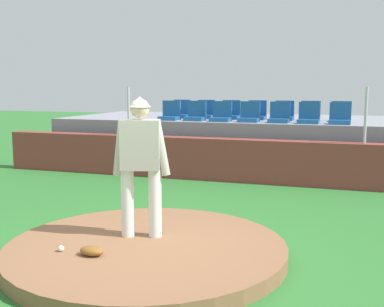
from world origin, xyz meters
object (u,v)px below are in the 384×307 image
object	(u,v)px
pitcher	(141,156)
stadium_chair_5	(309,117)
stadium_chair_10	(257,114)
fielding_glove	(92,251)
stadium_chair_0	(170,114)
stadium_chair_3	(249,116)
baseball	(61,248)
stadium_chair_9	(231,113)
stadium_chair_2	(221,115)
stadium_chair_11	(284,114)
stadium_chair_13	(341,115)
stadium_chair_12	(310,115)
stadium_chair_8	(205,113)
stadium_chair_4	(279,116)
stadium_chair_1	(196,114)
stadium_chair_7	(181,112)
stadium_chair_6	(340,117)

from	to	relation	value
pitcher	stadium_chair_5	world-z (taller)	pitcher
stadium_chair_10	fielding_glove	bearing A→B (deg)	86.83
stadium_chair_0	stadium_chair_3	bearing A→B (deg)	-179.97
stadium_chair_3	stadium_chair_10	xyz separation A→B (m)	(0.01, 0.92, 0.00)
baseball	stadium_chair_3	xyz separation A→B (m)	(0.84, 6.88, 1.21)
stadium_chair_3	stadium_chair_9	xyz separation A→B (m)	(-0.69, 0.87, 0.00)
stadium_chair_2	stadium_chair_11	size ratio (longest dim) A/B	1.00
fielding_glove	stadium_chair_2	bearing A→B (deg)	96.99
stadium_chair_3	stadium_chair_13	size ratio (longest dim) A/B	1.00
stadium_chair_3	stadium_chair_12	bearing A→B (deg)	-146.77
stadium_chair_8	fielding_glove	bearing A→B (deg)	97.21
stadium_chair_0	stadium_chair_4	size ratio (longest dim) A/B	1.00
stadium_chair_3	pitcher	bearing A→B (deg)	88.38
stadium_chair_4	stadium_chair_11	size ratio (longest dim) A/B	1.00
pitcher	stadium_chair_1	xyz separation A→B (m)	(-1.22, 6.05, 0.19)
fielding_glove	stadium_chair_0	size ratio (longest dim) A/B	0.60
stadium_chair_3	stadium_chair_8	bearing A→B (deg)	-32.51
stadium_chair_5	stadium_chair_12	size ratio (longest dim) A/B	1.00
baseball	stadium_chair_4	bearing A→B (deg)	77.18
baseball	stadium_chair_12	world-z (taller)	stadium_chair_12
pitcher	stadium_chair_7	bearing A→B (deg)	89.33
fielding_glove	stadium_chair_5	bearing A→B (deg)	79.55
stadium_chair_1	stadium_chair_5	bearing A→B (deg)	178.99
fielding_glove	stadium_chair_1	distance (m)	7.07
pitcher	stadium_chair_11	world-z (taller)	pitcher
baseball	stadium_chair_8	xyz separation A→B (m)	(-0.57, 7.77, 1.21)
fielding_glove	stadium_chair_7	xyz separation A→B (m)	(-1.68, 7.78, 1.19)
pitcher	stadium_chair_6	world-z (taller)	pitcher
stadium_chair_8	stadium_chair_12	world-z (taller)	same
stadium_chair_1	stadium_chair_2	bearing A→B (deg)	175.93
stadium_chair_2	stadium_chair_9	distance (m)	0.90
fielding_glove	stadium_chair_2	distance (m)	6.96
stadium_chair_9	fielding_glove	bearing A→B (deg)	91.98
pitcher	baseball	distance (m)	1.49
fielding_glove	stadium_chair_11	size ratio (longest dim) A/B	0.60
stadium_chair_0	stadium_chair_9	bearing A→B (deg)	-148.01
stadium_chair_8	stadium_chair_13	distance (m)	3.53
stadium_chair_3	stadium_chair_11	size ratio (longest dim) A/B	1.00
stadium_chair_3	stadium_chair_12	xyz separation A→B (m)	(1.38, 0.91, 0.00)
stadium_chair_9	stadium_chair_10	size ratio (longest dim) A/B	1.00
stadium_chair_0	stadium_chair_3	xyz separation A→B (m)	(2.08, 0.00, 0.00)
stadium_chair_10	stadium_chair_4	bearing A→B (deg)	128.20
stadium_chair_8	stadium_chair_11	xyz separation A→B (m)	(2.13, -0.01, 0.00)
stadium_chair_12	stadium_chair_13	world-z (taller)	same
stadium_chair_7	stadium_chair_8	bearing A→B (deg)	179.44
pitcher	stadium_chair_9	world-z (taller)	pitcher
stadium_chair_9	stadium_chair_5	bearing A→B (deg)	157.00
stadium_chair_7	stadium_chair_0	bearing A→B (deg)	91.54
stadium_chair_8	stadium_chair_9	xyz separation A→B (m)	(0.72, -0.03, 0.00)
baseball	stadium_chair_9	distance (m)	7.84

